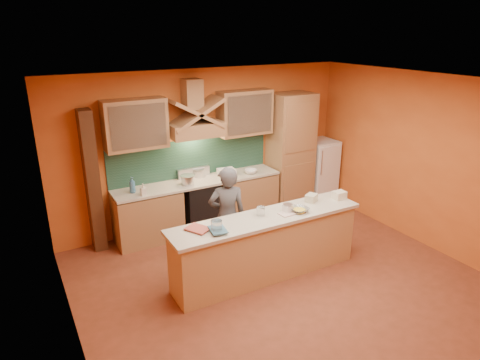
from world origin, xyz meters
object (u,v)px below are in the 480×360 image
kitchen_scale (288,208)px  mixing_bowl (299,210)px  fridge (319,171)px  stove (200,205)px  person (227,216)px

kitchen_scale → mixing_bowl: 0.17m
fridge → stove: bearing=180.0°
person → mixing_bowl: person is taller
stove → mixing_bowl: 2.17m
kitchen_scale → person: bearing=127.7°
stove → person: size_ratio=0.58×
mixing_bowl → kitchen_scale: bearing=150.6°
person → mixing_bowl: bearing=156.9°
mixing_bowl → fridge: bearing=44.8°
mixing_bowl → person: bearing=139.4°
fridge → person: size_ratio=0.84×
stove → fridge: 2.71m
fridge → mixing_bowl: size_ratio=5.02×
stove → person: person is taller
stove → fridge: (2.70, 0.00, 0.20)m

